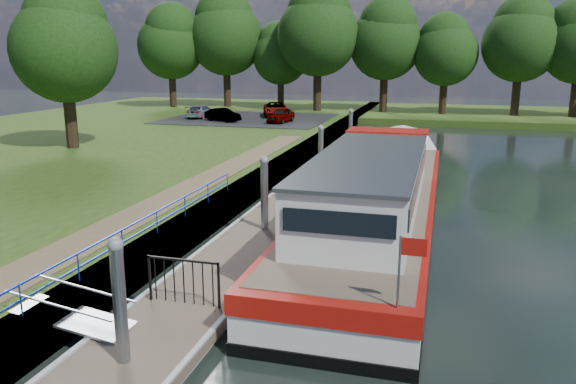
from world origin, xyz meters
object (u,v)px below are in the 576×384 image
(car_a, at_px, (281,115))
(car_b, at_px, (223,115))
(car_c, at_px, (201,111))
(car_d, at_px, (276,109))
(pontoon, at_px, (298,203))
(barge, at_px, (379,197))

(car_a, height_order, car_b, car_a)
(car_b, distance_m, car_c, 3.74)
(car_d, bearing_deg, pontoon, -91.19)
(car_a, relative_size, car_d, 0.74)
(car_d, bearing_deg, car_c, -176.69)
(barge, distance_m, car_d, 31.44)
(pontoon, xyz_separation_m, car_d, (-9.09, 27.04, 1.30))
(pontoon, bearing_deg, barge, -25.76)
(car_b, height_order, car_c, car_c)
(barge, distance_m, car_a, 26.82)
(car_b, bearing_deg, barge, -123.18)
(pontoon, height_order, car_d, car_d)
(barge, relative_size, car_c, 5.53)
(barge, height_order, car_c, barge)
(barge, xyz_separation_m, car_d, (-12.68, 28.77, 0.40))
(car_b, bearing_deg, car_c, 75.96)
(car_a, relative_size, car_b, 1.04)
(car_c, bearing_deg, pontoon, 123.11)
(pontoon, relative_size, car_c, 7.85)
(barge, xyz_separation_m, car_c, (-18.88, 26.13, 0.30))
(pontoon, relative_size, car_d, 6.43)
(car_b, xyz_separation_m, car_d, (3.22, 4.90, 0.10))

